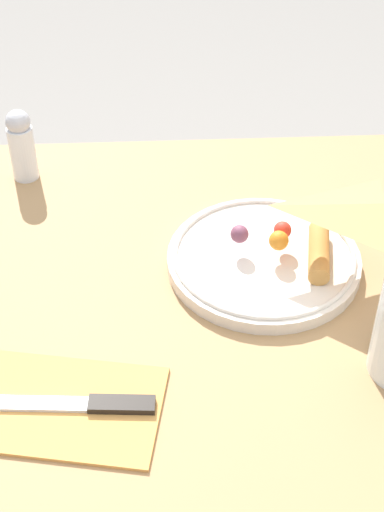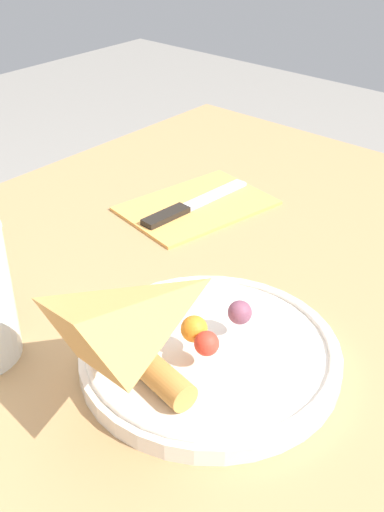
% 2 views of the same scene
% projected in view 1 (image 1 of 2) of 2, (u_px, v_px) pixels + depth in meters
% --- Properties ---
extents(dining_table, '(1.13, 0.72, 0.72)m').
position_uv_depth(dining_table, '(296.00, 380.00, 0.93)').
color(dining_table, '#A87F51').
rests_on(dining_table, ground_plane).
extents(plate_pizza, '(0.23, 0.23, 0.05)m').
position_uv_depth(plate_pizza, '(266.00, 257.00, 0.91)').
color(plate_pizza, silver).
rests_on(plate_pizza, dining_table).
extents(napkin_folded, '(0.20, 0.15, 0.00)m').
position_uv_depth(napkin_folded, '(68.00, 407.00, 0.76)').
color(napkin_folded, '#E59E4C').
rests_on(napkin_folded, dining_table).
extents(butter_knife, '(0.18, 0.03, 0.01)m').
position_uv_depth(butter_knife, '(75.00, 404.00, 0.75)').
color(butter_knife, black).
rests_on(butter_knife, napkin_folded).
extents(salt_shaker, '(0.03, 0.03, 0.10)m').
position_uv_depth(salt_shaker, '(22.00, 144.00, 1.03)').
color(salt_shaker, white).
rests_on(salt_shaker, dining_table).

